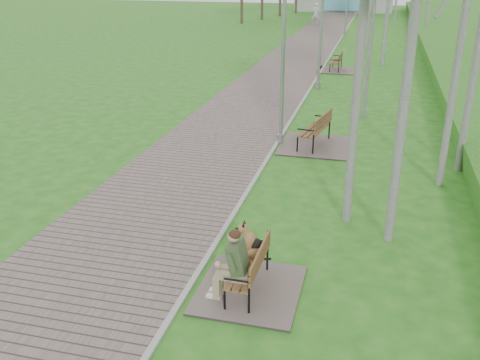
% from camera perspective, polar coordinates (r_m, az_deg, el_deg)
% --- Properties ---
extents(ground, '(120.00, 120.00, 0.00)m').
position_cam_1_polar(ground, '(11.40, -0.73, -3.85)').
color(ground, '#226417').
rests_on(ground, ground).
extents(walkway, '(3.50, 67.00, 0.04)m').
position_cam_1_polar(walkway, '(32.07, 6.51, 13.28)').
color(walkway, '#655751').
rests_on(walkway, ground).
extents(kerb, '(0.10, 67.00, 0.05)m').
position_cam_1_polar(kerb, '(31.87, 9.70, 13.06)').
color(kerb, '#999993').
rests_on(kerb, ground).
extents(bench_main, '(1.65, 1.84, 1.44)m').
position_cam_1_polar(bench_main, '(8.76, 0.40, -9.59)').
color(bench_main, '#655751').
rests_on(bench_main, ground).
extents(bench_second, '(1.98, 2.20, 1.21)m').
position_cam_1_polar(bench_second, '(15.75, 7.88, 4.40)').
color(bench_second, '#655751').
rests_on(bench_second, ground).
extents(bench_third, '(1.76, 1.95, 1.08)m').
position_cam_1_polar(bench_third, '(27.18, 10.18, 11.82)').
color(bench_third, '#655751').
rests_on(bench_third, ground).
extents(lamp_post_near, '(0.19, 0.19, 4.85)m').
position_cam_1_polar(lamp_post_near, '(15.38, 4.58, 11.95)').
color(lamp_post_near, gray).
rests_on(lamp_post_near, ground).
extents(lamp_post_second, '(0.21, 0.21, 5.32)m').
position_cam_1_polar(lamp_post_second, '(22.77, 8.65, 15.74)').
color(lamp_post_second, gray).
rests_on(lamp_post_second, ground).
extents(pedestrian_near, '(0.66, 0.44, 1.78)m').
position_cam_1_polar(pedestrian_near, '(46.92, 8.10, 17.14)').
color(pedestrian_near, white).
rests_on(pedestrian_near, ground).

